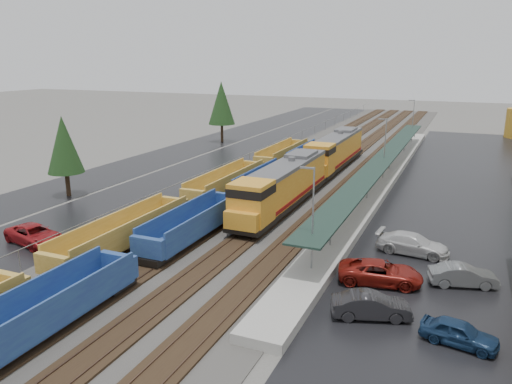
# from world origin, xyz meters

# --- Properties ---
(ballast_strip) EXTENTS (20.00, 160.00, 0.08)m
(ballast_strip) POSITION_xyz_m (0.00, 60.00, 0.04)
(ballast_strip) COLOR #302D2B
(ballast_strip) RESTS_ON ground
(trackbed) EXTENTS (14.60, 160.00, 0.22)m
(trackbed) POSITION_xyz_m (-0.00, 60.00, 0.16)
(trackbed) COLOR black
(trackbed) RESTS_ON ground
(west_parking_lot) EXTENTS (10.00, 160.00, 0.02)m
(west_parking_lot) POSITION_xyz_m (-15.00, 60.00, 0.01)
(west_parking_lot) COLOR black
(west_parking_lot) RESTS_ON ground
(west_road) EXTENTS (9.00, 160.00, 0.02)m
(west_road) POSITION_xyz_m (-25.00, 60.00, 0.01)
(west_road) COLOR black
(west_road) RESTS_ON ground
(east_commuter_lot) EXTENTS (16.00, 100.00, 0.02)m
(east_commuter_lot) POSITION_xyz_m (19.00, 50.00, 0.01)
(east_commuter_lot) COLOR black
(east_commuter_lot) RESTS_ON ground
(station_platform) EXTENTS (3.00, 80.00, 8.00)m
(station_platform) POSITION_xyz_m (9.50, 50.01, 0.73)
(station_platform) COLOR #9E9B93
(station_platform) RESTS_ON ground
(chainlink_fence) EXTENTS (0.08, 160.04, 2.02)m
(chainlink_fence) POSITION_xyz_m (-9.50, 58.44, 1.61)
(chainlink_fence) COLOR gray
(chainlink_fence) RESTS_ON ground
(tree_west_near) EXTENTS (3.96, 3.96, 9.00)m
(tree_west_near) POSITION_xyz_m (-22.00, 30.00, 5.82)
(tree_west_near) COLOR #332316
(tree_west_near) RESTS_ON ground
(tree_west_far) EXTENTS (4.84, 4.84, 11.00)m
(tree_west_far) POSITION_xyz_m (-23.00, 70.00, 7.12)
(tree_west_far) COLOR #332316
(tree_west_far) RESTS_ON ground
(locomotive_lead) EXTENTS (3.28, 21.59, 4.89)m
(locomotive_lead) POSITION_xyz_m (2.00, 34.17, 2.58)
(locomotive_lead) COLOR black
(locomotive_lead) RESTS_ON ground
(locomotive_trail) EXTENTS (3.28, 21.59, 4.89)m
(locomotive_trail) POSITION_xyz_m (2.00, 55.17, 2.58)
(locomotive_trail) COLOR black
(locomotive_trail) RESTS_ON ground
(well_string_yellow) EXTENTS (2.79, 90.07, 2.48)m
(well_string_yellow) POSITION_xyz_m (-6.00, 19.25, 1.22)
(well_string_yellow) COLOR #AA832F
(well_string_yellow) RESTS_ON ground
(well_string_blue) EXTENTS (2.84, 80.70, 2.52)m
(well_string_blue) POSITION_xyz_m (-2.00, 23.45, 1.23)
(well_string_blue) COLOR navy
(well_string_blue) RESTS_ON ground
(parked_car_west_c) EXTENTS (3.88, 6.19, 1.60)m
(parked_car_west_c) POSITION_xyz_m (-13.62, 17.22, 0.80)
(parked_car_west_c) COLOR maroon
(parked_car_west_c) RESTS_ON ground
(parked_car_east_a) EXTENTS (3.08, 4.97, 1.55)m
(parked_car_east_a) POSITION_xyz_m (14.45, 15.96, 0.77)
(parked_car_east_a) COLOR black
(parked_car_east_a) RESTS_ON ground
(parked_car_east_b) EXTENTS (3.57, 6.06, 1.58)m
(parked_car_east_b) POSITION_xyz_m (14.14, 20.96, 0.79)
(parked_car_east_b) COLOR maroon
(parked_car_east_b) RESTS_ON ground
(parked_car_east_c) EXTENTS (2.78, 5.81, 1.63)m
(parked_car_east_c) POSITION_xyz_m (15.57, 27.39, 0.82)
(parked_car_east_c) COLOR silver
(parked_car_east_c) RESTS_ON ground
(parked_car_east_d) EXTENTS (2.37, 4.31, 1.39)m
(parked_car_east_d) POSITION_xyz_m (19.38, 14.92, 0.69)
(parked_car_east_d) COLOR navy
(parked_car_east_d) RESTS_ON ground
(parked_car_east_e) EXTENTS (2.75, 4.75, 1.48)m
(parked_car_east_e) POSITION_xyz_m (19.39, 22.78, 0.74)
(parked_car_east_e) COLOR #595C5F
(parked_car_east_e) RESTS_ON ground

